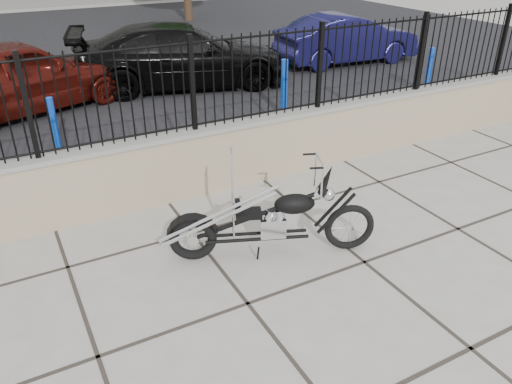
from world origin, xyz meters
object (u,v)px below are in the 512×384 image
object	(u,v)px
chopper_motorcycle	(269,203)
car_black	(182,56)
car_blue	(347,39)
car_red	(18,76)

from	to	relation	value
chopper_motorcycle	car_black	bearing A→B (deg)	98.38
car_blue	chopper_motorcycle	bearing A→B (deg)	141.72
chopper_motorcycle	car_blue	distance (m)	9.67
car_red	car_black	size ratio (longest dim) A/B	0.88
chopper_motorcycle	car_red	world-z (taller)	car_red
car_red	car_black	bearing A→B (deg)	-105.67
car_black	car_red	bearing A→B (deg)	108.10
car_red	car_black	world-z (taller)	car_red
car_black	car_blue	bearing A→B (deg)	-75.55
chopper_motorcycle	car_red	distance (m)	7.08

